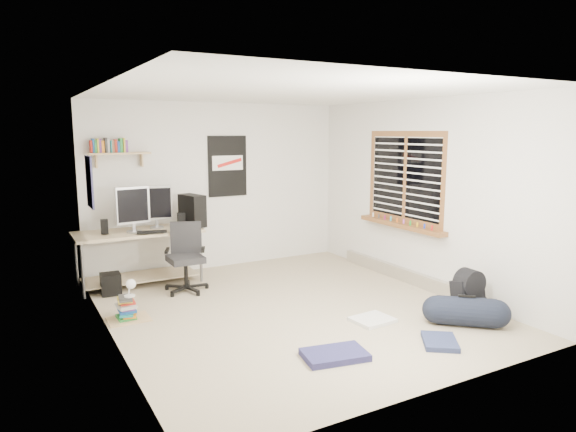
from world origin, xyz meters
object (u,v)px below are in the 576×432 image
duffel_bag (466,313)px  book_stack (128,307)px  desk (139,258)px  office_chair (185,255)px  backpack (468,299)px

duffel_bag → book_stack: 3.70m
desk → office_chair: bearing=-54.1°
book_stack → backpack: bearing=-27.3°
desk → office_chair: (0.45, -0.63, 0.12)m
backpack → book_stack: bearing=155.9°
backpack → duffel_bag: duffel_bag is taller
desk → office_chair: size_ratio=1.84×
desk → backpack: size_ratio=3.76×
book_stack → desk: bearing=71.5°
office_chair → duffel_bag: 3.49m
desk → duffel_bag: size_ratio=2.70×
desk → office_chair: 0.78m
office_chair → book_stack: bearing=-119.9°
desk → duffel_bag: bearing=-50.2°
office_chair → backpack: office_chair is taller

